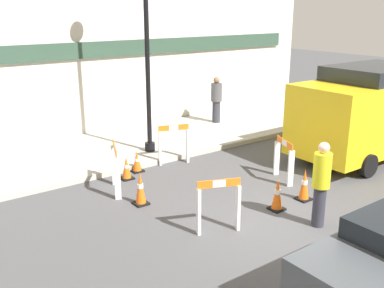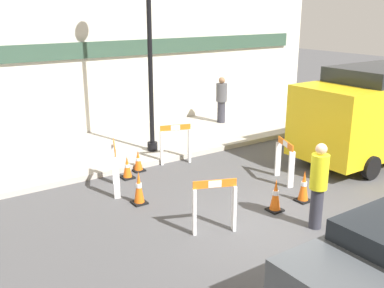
% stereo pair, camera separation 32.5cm
% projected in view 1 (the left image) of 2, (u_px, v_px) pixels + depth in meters
% --- Properties ---
extents(ground_plane, '(60.00, 60.00, 0.00)m').
position_uv_depth(ground_plane, '(289.00, 226.00, 8.76)').
color(ground_plane, '#4C4C4F').
extents(sidewalk_slab, '(18.00, 3.67, 0.14)m').
position_uv_depth(sidewalk_slab, '(131.00, 145.00, 13.62)').
color(sidewalk_slab, '#ADA89E').
rests_on(sidewalk_slab, ground_plane).
extents(storefront_facade, '(18.00, 0.22, 5.50)m').
position_uv_depth(storefront_facade, '(99.00, 51.00, 14.30)').
color(storefront_facade, beige).
rests_on(storefront_facade, ground_plane).
extents(streetlamp_post, '(0.44, 0.44, 6.32)m').
position_uv_depth(streetlamp_post, '(146.00, 5.00, 11.71)').
color(streetlamp_post, black).
rests_on(streetlamp_post, sidewalk_slab).
extents(barricade_0, '(0.82, 0.44, 1.06)m').
position_uv_depth(barricade_0, '(219.00, 204.00, 8.36)').
color(barricade_0, white).
rests_on(barricade_0, ground_plane).
extents(barricade_1, '(0.45, 0.84, 1.04)m').
position_uv_depth(barricade_1, '(284.00, 159.00, 10.90)').
color(barricade_1, white).
rests_on(barricade_1, ground_plane).
extents(barricade_2, '(0.83, 0.39, 1.09)m').
position_uv_depth(barricade_2, '(174.00, 143.00, 12.07)').
color(barricade_2, white).
rests_on(barricade_2, ground_plane).
extents(barricade_3, '(0.49, 0.92, 1.13)m').
position_uv_depth(barricade_3, '(116.00, 166.00, 10.20)').
color(barricade_3, white).
rests_on(barricade_3, ground_plane).
extents(traffic_cone_0, '(0.30, 0.30, 0.55)m').
position_uv_depth(traffic_cone_0, '(137.00, 162.00, 11.57)').
color(traffic_cone_0, black).
rests_on(traffic_cone_0, ground_plane).
extents(traffic_cone_1, '(0.30, 0.30, 0.72)m').
position_uv_depth(traffic_cone_1, '(304.00, 185.00, 9.84)').
color(traffic_cone_1, black).
rests_on(traffic_cone_1, ground_plane).
extents(traffic_cone_2, '(0.30, 0.30, 0.57)m').
position_uv_depth(traffic_cone_2, '(127.00, 169.00, 11.06)').
color(traffic_cone_2, black).
rests_on(traffic_cone_2, ground_plane).
extents(traffic_cone_3, '(0.30, 0.30, 0.74)m').
position_uv_depth(traffic_cone_3, '(140.00, 189.00, 9.61)').
color(traffic_cone_3, black).
rests_on(traffic_cone_3, ground_plane).
extents(traffic_cone_4, '(0.30, 0.30, 0.71)m').
position_uv_depth(traffic_cone_4, '(277.00, 195.00, 9.35)').
color(traffic_cone_4, black).
rests_on(traffic_cone_4, ground_plane).
extents(person_worker, '(0.41, 0.41, 1.70)m').
position_uv_depth(person_worker, '(321.00, 182.00, 8.50)').
color(person_worker, '#33333D').
rests_on(person_worker, ground_plane).
extents(person_pedestrian, '(0.48, 0.48, 1.62)m').
position_uv_depth(person_pedestrian, '(216.00, 98.00, 15.84)').
color(person_pedestrian, '#33333D').
rests_on(person_pedestrian, sidewalk_slab).
extents(work_van, '(5.05, 2.20, 2.57)m').
position_uv_depth(work_van, '(373.00, 108.00, 12.53)').
color(work_van, yellow).
rests_on(work_van, ground_plane).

